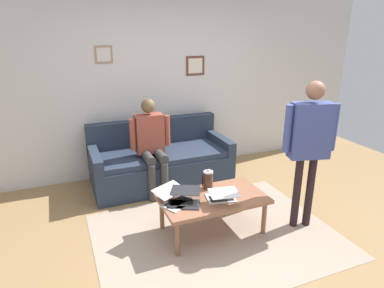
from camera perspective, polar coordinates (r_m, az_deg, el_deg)
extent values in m
plane|color=#99764A|center=(3.76, 5.92, -15.90)|extent=(7.68, 7.68, 0.00)
cube|color=tan|center=(3.82, 4.07, -15.18)|extent=(2.56, 1.92, 0.01)
cube|color=silver|center=(5.18, -5.18, 10.16)|extent=(7.04, 0.10, 2.70)
cube|color=tan|center=(4.90, -14.75, 14.43)|extent=(0.24, 0.02, 0.24)
cube|color=silver|center=(4.89, -14.74, 14.42)|extent=(0.18, 0.00, 0.18)
cube|color=brown|center=(5.28, 0.55, 13.11)|extent=(0.30, 0.02, 0.29)
cube|color=silver|center=(5.27, 0.59, 13.10)|extent=(0.23, 0.00, 0.22)
cube|color=#263141|center=(4.89, -5.17, -4.33)|extent=(1.94, 0.88, 0.42)
cube|color=#273245|center=(4.78, -5.19, -1.67)|extent=(1.70, 0.80, 0.08)
cube|color=#263141|center=(5.07, -6.56, 1.78)|extent=(1.94, 0.14, 0.46)
cube|color=#263141|center=(5.10, 4.54, 0.41)|extent=(0.12, 0.88, 0.20)
cube|color=#263141|center=(4.62, -16.15, -2.36)|extent=(0.12, 0.88, 0.20)
cube|color=#955E44|center=(3.68, 3.53, -9.19)|extent=(1.14, 0.64, 0.04)
cylinder|color=#8E593D|center=(3.83, 12.08, -12.14)|extent=(0.05, 0.05, 0.39)
cylinder|color=#8D5E45|center=(3.43, -2.50, -15.71)|extent=(0.05, 0.05, 0.39)
cylinder|color=#905B45|center=(4.19, 8.20, -8.93)|extent=(0.05, 0.05, 0.39)
cylinder|color=#96603A|center=(3.84, -5.13, -11.66)|extent=(0.05, 0.05, 0.39)
cube|color=silver|center=(3.64, 4.88, -9.09)|extent=(0.34, 0.29, 0.01)
cube|color=black|center=(3.62, 4.97, -9.13)|extent=(0.27, 0.19, 0.00)
cube|color=silver|center=(3.50, 5.45, -8.23)|extent=(0.33, 0.27, 0.02)
cube|color=#B2CDF3|center=(3.50, 5.43, -8.21)|extent=(0.30, 0.25, 0.01)
cube|color=#28282D|center=(3.51, -1.44, -10.19)|extent=(0.39, 0.33, 0.01)
cube|color=black|center=(3.52, -1.41, -9.95)|extent=(0.30, 0.23, 0.00)
cube|color=#28282D|center=(3.56, -1.30, -7.83)|extent=(0.38, 0.32, 0.03)
cube|color=silver|center=(3.56, -1.30, -7.86)|extent=(0.34, 0.29, 0.03)
cube|color=silver|center=(3.54, -2.29, -9.97)|extent=(0.40, 0.35, 0.01)
cube|color=black|center=(3.54, -2.50, -9.77)|extent=(0.31, 0.25, 0.00)
cube|color=silver|center=(3.57, -3.91, -7.81)|extent=(0.39, 0.33, 0.06)
cube|color=black|center=(3.57, -3.88, -7.82)|extent=(0.35, 0.30, 0.05)
cylinder|color=#4C3323|center=(3.81, 2.75, -6.18)|extent=(0.11, 0.11, 0.19)
cylinder|color=#B7B7BC|center=(3.77, 2.77, -4.75)|extent=(0.11, 0.11, 0.02)
sphere|color=#B2B2B7|center=(3.76, 2.78, -4.43)|extent=(0.03, 0.03, 0.03)
cube|color=black|center=(3.78, 1.79, -6.22)|extent=(0.01, 0.01, 0.13)
cylinder|color=black|center=(4.01, 19.29, -7.64)|extent=(0.08, 0.08, 0.84)
cylinder|color=black|center=(3.95, 17.30, -7.85)|extent=(0.08, 0.08, 0.84)
cube|color=#404D90|center=(3.72, 19.44, 2.15)|extent=(0.45, 0.29, 0.59)
cylinder|color=#404D90|center=(3.83, 22.84, 2.65)|extent=(0.10, 0.10, 0.50)
cylinder|color=#404D90|center=(3.61, 15.93, 2.50)|extent=(0.10, 0.10, 0.50)
sphere|color=#915F49|center=(3.63, 20.18, 8.53)|extent=(0.19, 0.19, 0.19)
cylinder|color=#393936|center=(4.45, -4.64, -6.25)|extent=(0.10, 0.10, 0.50)
cylinder|color=#393936|center=(4.41, -6.76, -6.58)|extent=(0.10, 0.10, 0.50)
cylinder|color=#393936|center=(4.49, -5.45, -1.86)|extent=(0.12, 0.40, 0.12)
cylinder|color=#393936|center=(4.45, -7.54, -2.15)|extent=(0.12, 0.40, 0.12)
cube|color=brown|center=(4.55, -7.24, 1.81)|extent=(0.37, 0.20, 0.52)
cylinder|color=brown|center=(4.56, -4.22, 2.30)|extent=(0.08, 0.08, 0.42)
cylinder|color=brown|center=(4.44, -10.03, 1.60)|extent=(0.08, 0.08, 0.42)
sphere|color=brown|center=(4.45, -7.44, 6.43)|extent=(0.19, 0.19, 0.19)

